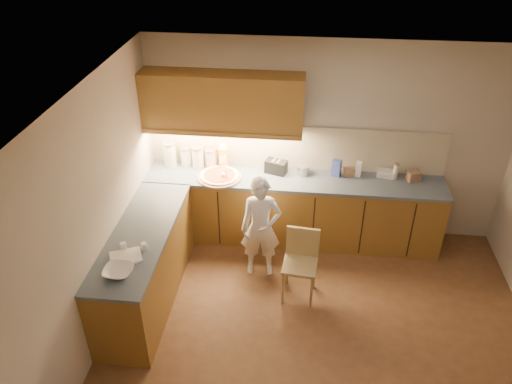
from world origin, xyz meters
TOP-DOWN VIEW (x-y plane):
  - room at (0.00, 0.00)m, footprint 4.54×4.50m
  - l_counter at (-0.92, 1.25)m, footprint 3.77×2.62m
  - backsplash at (-0.38, 1.99)m, footprint 3.75×0.02m
  - upper_cabinets at (-1.27, 1.82)m, footprint 1.95×0.36m
  - pizza_on_board at (-1.30, 1.61)m, footprint 0.56×0.56m
  - child at (-0.72, 0.98)m, footprint 0.51×0.36m
  - wooden_chair at (-0.23, 0.67)m, footprint 0.41×0.41m
  - mixing_bowl at (-1.95, -0.27)m, footprint 0.29×0.29m
  - canister_a at (-1.99, 1.84)m, footprint 0.17×0.17m
  - canister_b at (-1.79, 1.89)m, footprint 0.15×0.15m
  - canister_c at (-1.62, 1.84)m, footprint 0.16×0.16m
  - canister_d at (-1.46, 1.87)m, footprint 0.16×0.16m
  - oil_jug at (-1.30, 1.87)m, footprint 0.13×0.11m
  - toaster at (-0.61, 1.82)m, footprint 0.30×0.23m
  - steel_pot at (-0.27, 1.82)m, footprint 0.16×0.16m
  - blue_box at (0.15, 1.82)m, footprint 0.13×0.11m
  - card_box_a at (0.31, 1.86)m, footprint 0.15×0.12m
  - white_bottle at (0.42, 1.85)m, footprint 0.08×0.08m
  - flat_pack at (0.77, 1.88)m, footprint 0.23×0.18m
  - tall_jar at (0.88, 1.83)m, footprint 0.07×0.07m
  - card_box_b at (1.10, 1.82)m, footprint 0.19×0.17m
  - dough_cloth at (-1.96, -0.03)m, footprint 0.37×0.34m
  - spice_jar_a at (-2.02, 0.08)m, footprint 0.08×0.08m
  - spice_jar_b at (-1.82, 0.12)m, footprint 0.07×0.07m

SIDE VIEW (x-z plane):
  - l_counter at x=-0.92m, z-range 0.00..0.92m
  - wooden_chair at x=-0.23m, z-range 0.07..0.90m
  - child at x=-0.72m, z-range 0.00..1.30m
  - dough_cloth at x=-1.96m, z-range 0.92..0.94m
  - pizza_on_board at x=-1.30m, z-range 0.83..1.06m
  - mixing_bowl at x=-1.95m, z-range 0.92..0.99m
  - spice_jar_b at x=-1.82m, z-range 0.92..1.00m
  - flat_pack at x=0.77m, z-range 0.92..1.00m
  - spice_jar_a at x=-2.02m, z-range 0.92..1.01m
  - card_box_a at x=0.31m, z-range 0.92..1.02m
  - card_box_b at x=1.10m, z-range 0.92..1.04m
  - steel_pot at x=-0.27m, z-range 0.92..1.05m
  - toaster at x=-0.61m, z-range 0.92..1.09m
  - white_bottle at x=0.42m, z-range 0.92..1.12m
  - tall_jar at x=0.88m, z-range 0.92..1.14m
  - blue_box at x=0.15m, z-range 0.92..1.14m
  - canister_d at x=-1.46m, z-range 0.92..1.18m
  - canister_b at x=-1.79m, z-range 0.92..1.18m
  - canister_c at x=-1.62m, z-range 0.92..1.22m
  - oil_jug at x=-1.30m, z-range 0.91..1.24m
  - canister_a at x=-1.99m, z-range 0.92..1.26m
  - backsplash at x=-0.38m, z-range 0.92..1.50m
  - room at x=0.00m, z-range 0.37..2.99m
  - upper_cabinets at x=-1.27m, z-range 1.48..2.21m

